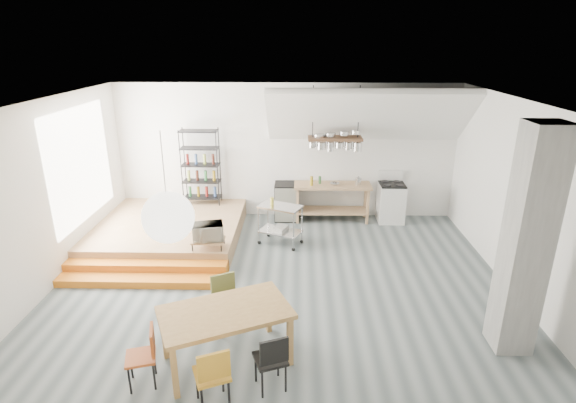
{
  "coord_description": "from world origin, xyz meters",
  "views": [
    {
      "loc": [
        0.29,
        -6.93,
        4.12
      ],
      "look_at": [
        0.11,
        0.8,
        1.32
      ],
      "focal_mm": 28.0,
      "sensor_mm": 36.0,
      "label": 1
    }
  ],
  "objects_px": {
    "dining_table": "(225,316)",
    "stove": "(391,202)",
    "rolling_cart": "(280,219)",
    "mini_fridge": "(286,201)"
  },
  "relations": [
    {
      "from": "dining_table",
      "to": "stove",
      "type": "bearing_deg",
      "value": 33.76
    },
    {
      "from": "dining_table",
      "to": "rolling_cart",
      "type": "xyz_separation_m",
      "value": [
        0.57,
        3.73,
        -0.15
      ]
    },
    {
      "from": "stove",
      "to": "dining_table",
      "type": "distance_m",
      "value": 5.99
    },
    {
      "from": "stove",
      "to": "rolling_cart",
      "type": "height_order",
      "value": "stove"
    },
    {
      "from": "stove",
      "to": "dining_table",
      "type": "xyz_separation_m",
      "value": [
        -3.15,
        -5.09,
        0.23
      ]
    },
    {
      "from": "rolling_cart",
      "to": "mini_fridge",
      "type": "bearing_deg",
      "value": 111.14
    },
    {
      "from": "rolling_cart",
      "to": "stove",
      "type": "bearing_deg",
      "value": 52.17
    },
    {
      "from": "stove",
      "to": "mini_fridge",
      "type": "height_order",
      "value": "stove"
    },
    {
      "from": "dining_table",
      "to": "mini_fridge",
      "type": "relative_size",
      "value": 2.12
    },
    {
      "from": "rolling_cart",
      "to": "mini_fridge",
      "type": "distance_m",
      "value": 1.41
    }
  ]
}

